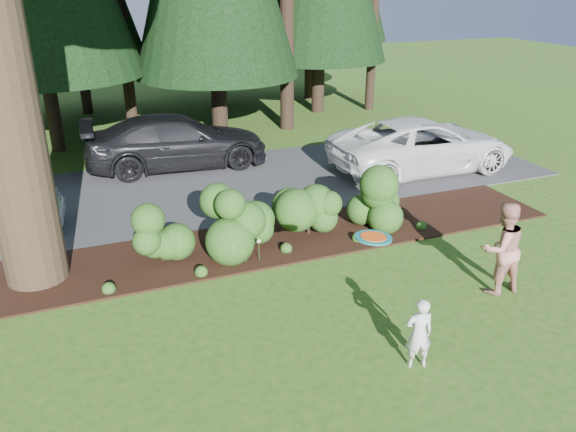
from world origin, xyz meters
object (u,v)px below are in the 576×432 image
Objects in this scene: car_dark_suv at (177,142)px; frisbee at (373,237)px; car_white_suv at (422,145)px; adult at (502,248)px; child at (419,333)px.

car_dark_suv is 10.71× the size of frisbee.
frisbee is at bearing -174.36° from car_dark_suv.
car_white_suv is 10.75m from frisbee.
child is at bearing 30.42° from adult.
car_white_suv is 10.31m from child.
adult is at bearing 157.72° from car_white_suv.
frisbee is (-0.85, 0.20, 1.78)m from child.
frisbee is (0.67, -11.60, 1.52)m from car_dark_suv.
frisbee is (-6.65, -8.31, 1.53)m from car_white_suv.
frisbee is (-3.70, -1.24, 1.44)m from adult.
car_white_suv is at bearing -111.88° from car_dark_suv.
adult is at bearing -140.64° from child.
child is 0.65× the size of adult.
adult reaches higher than child.
frisbee is at bearing -0.64° from child.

